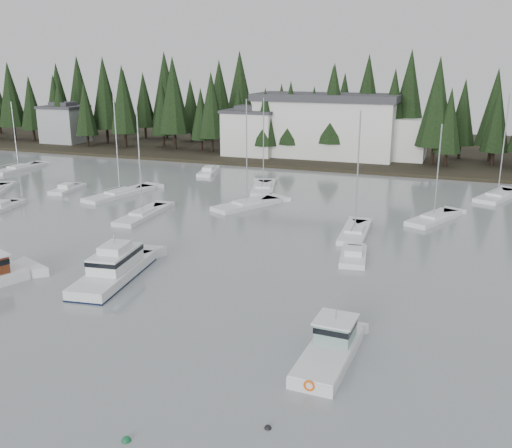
{
  "coord_description": "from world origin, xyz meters",
  "views": [
    {
      "loc": [
        18.32,
        -17.1,
        16.94
      ],
      "look_at": [
        0.99,
        30.03,
        2.5
      ],
      "focal_mm": 40.0,
      "sensor_mm": 36.0,
      "label": 1
    }
  ],
  "objects": [
    {
      "name": "ground",
      "position": [
        0.0,
        0.0,
        0.0
      ],
      "size": [
        260.0,
        260.0,
        0.0
      ],
      "primitive_type": "plane",
      "color": "gray",
      "rests_on": "ground"
    },
    {
      "name": "far_shore_land",
      "position": [
        0.0,
        97.0,
        0.0
      ],
      "size": [
        240.0,
        54.0,
        1.0
      ],
      "primitive_type": "cube",
      "color": "black",
      "rests_on": "ground"
    },
    {
      "name": "conifer_treeline",
      "position": [
        0.0,
        86.0,
        0.0
      ],
      "size": [
        200.0,
        22.0,
        20.0
      ],
      "primitive_type": null,
      "color": "black",
      "rests_on": "ground"
    },
    {
      "name": "house_west",
      "position": [
        -18.0,
        79.0,
        4.65
      ],
      "size": [
        9.54,
        7.42,
        8.75
      ],
      "color": "silver",
      "rests_on": "ground"
    },
    {
      "name": "house_far_west",
      "position": [
        -60.0,
        81.0,
        4.4
      ],
      "size": [
        8.48,
        7.42,
        8.25
      ],
      "color": "#999EA0",
      "rests_on": "ground"
    },
    {
      "name": "harbor_inn",
      "position": [
        -2.96,
        82.34,
        5.78
      ],
      "size": [
        29.5,
        11.5,
        10.9
      ],
      "color": "silver",
      "rests_on": "ground"
    },
    {
      "name": "cabin_cruiser_center",
      "position": [
        -7.24,
        19.35,
        0.65
      ],
      "size": [
        4.42,
        10.39,
        4.33
      ],
      "rotation": [
        0.0,
        0.0,
        1.7
      ],
      "color": "white",
      "rests_on": "ground"
    },
    {
      "name": "lobster_boat_teal",
      "position": [
        12.02,
        12.65,
        0.49
      ],
      "size": [
        2.88,
        7.46,
        4.08
      ],
      "rotation": [
        0.0,
        0.0,
        1.53
      ],
      "color": "white",
      "rests_on": "ground"
    },
    {
      "name": "sailboat_0",
      "position": [
        -48.68,
        54.55,
        0.06
      ],
      "size": [
        2.66,
        9.56,
        11.32
      ],
      "rotation": [
        0.0,
        0.0,
        1.57
      ],
      "color": "white",
      "rests_on": "ground"
    },
    {
      "name": "sailboat_2",
      "position": [
        22.85,
        60.28,
        0.07
      ],
      "size": [
        6.11,
        9.49,
        13.6
      ],
      "rotation": [
        0.0,
        0.0,
        1.18
      ],
      "color": "white",
      "rests_on": "ground"
    },
    {
      "name": "sailboat_6",
      "position": [
        -23.27,
        44.64,
        0.08
      ],
      "size": [
        5.06,
        11.06,
        14.76
      ],
      "rotation": [
        0.0,
        0.0,
        1.35
      ],
      "color": "white",
      "rests_on": "ground"
    },
    {
      "name": "sailboat_7",
      "position": [
        -6.87,
        54.29,
        0.07
      ],
      "size": [
        5.07,
        9.12,
        12.8
      ],
      "rotation": [
        0.0,
        0.0,
        1.85
      ],
      "color": "white",
      "rests_on": "ground"
    },
    {
      "name": "sailboat_8",
      "position": [
        -5.67,
        44.96,
        0.07
      ],
      "size": [
        6.79,
        9.42,
        13.24
      ],
      "rotation": [
        0.0,
        0.0,
        1.09
      ],
      "color": "white",
      "rests_on": "ground"
    },
    {
      "name": "sailboat_9",
      "position": [
        8.69,
        37.98,
        0.08
      ],
      "size": [
        2.9,
        8.37,
        12.9
      ],
      "rotation": [
        0.0,
        0.0,
        1.62
      ],
      "color": "white",
      "rests_on": "ground"
    },
    {
      "name": "sailboat_10",
      "position": [
        15.84,
        46.29,
        0.06
      ],
      "size": [
        5.73,
        8.68,
        11.06
      ],
      "rotation": [
        0.0,
        0.0,
        1.15
      ],
      "color": "white",
      "rests_on": "ground"
    },
    {
      "name": "sailboat_11",
      "position": [
        -15.04,
        36.57,
        0.07
      ],
      "size": [
        2.78,
        9.39,
        12.48
      ],
      "rotation": [
        0.0,
        0.0,
        1.61
      ],
      "color": "white",
      "rests_on": "ground"
    },
    {
      "name": "runabout_0",
      "position": [
        -32.31,
        33.46,
        0.13
      ],
      "size": [
        3.18,
        6.55,
        1.42
      ],
      "rotation": [
        0.0,
        0.0,
        1.73
      ],
      "color": "white",
      "rests_on": "ground"
    },
    {
      "name": "runabout_1",
      "position": [
        9.97,
        30.57,
        0.13
      ],
      "size": [
        2.94,
        5.7,
        1.42
      ],
      "rotation": [
        0.0,
        0.0,
        1.71
      ],
      "color": "white",
      "rests_on": "ground"
    },
    {
      "name": "runabout_3",
      "position": [
        -18.92,
        62.62,
        0.13
      ],
      "size": [
        3.59,
        7.23,
        1.42
      ],
      "rotation": [
        0.0,
        0.0,
        1.78
      ],
      "color": "white",
      "rests_on": "ground"
    },
    {
      "name": "runabout_4",
      "position": [
        -31.47,
        44.38,
        0.13
      ],
      "size": [
        2.74,
        5.75,
        1.42
      ],
      "rotation": [
        0.0,
        0.0,
        1.67
      ],
      "color": "white",
      "rests_on": "ground"
    },
    {
      "name": "mooring_buoy_green",
      "position": [
        4.9,
        2.0,
        0.0
      ],
      "size": [
        0.45,
        0.45,
        0.45
      ],
      "primitive_type": "sphere",
      "color": "#145933",
      "rests_on": "ground"
    },
    {
      "name": "mooring_buoy_dark",
      "position": [
        10.75,
        5.14,
        0.0
      ],
      "size": [
        0.35,
        0.35,
        0.35
      ],
      "primitive_type": "sphere",
      "color": "black",
      "rests_on": "ground"
    }
  ]
}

